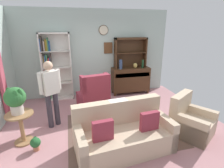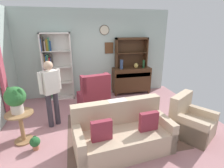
{
  "view_description": "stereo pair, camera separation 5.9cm",
  "coord_description": "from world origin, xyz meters",
  "px_view_note": "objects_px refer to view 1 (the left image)",
  "views": [
    {
      "loc": [
        -0.85,
        -3.62,
        2.25
      ],
      "look_at": [
        0.1,
        0.2,
        0.95
      ],
      "focal_mm": 27.78,
      "sensor_mm": 36.0,
      "label": 1
    },
    {
      "loc": [
        -0.79,
        -3.64,
        2.25
      ],
      "look_at": [
        0.1,
        0.2,
        0.95
      ],
      "focal_mm": 27.78,
      "sensor_mm": 36.0,
      "label": 2
    }
  ],
  "objects_px": {
    "plant_stand": "(21,125)",
    "sideboard_hutch": "(130,48)",
    "armchair_floral": "(190,122)",
    "person_reading": "(51,90)",
    "vase_tall": "(121,64)",
    "vase_round": "(135,65)",
    "bottle_wine": "(143,64)",
    "coffee_table": "(109,113)",
    "potted_plant_small": "(35,143)",
    "potted_plant_large": "(15,99)",
    "sideboard": "(130,79)",
    "wingback_chair": "(94,96)",
    "book_stack": "(108,108)",
    "bookshelf": "(54,67)",
    "couch_floral": "(123,134)"
  },
  "relations": [
    {
      "from": "vase_tall",
      "to": "vase_round",
      "type": "bearing_deg",
      "value": 1.49
    },
    {
      "from": "plant_stand",
      "to": "book_stack",
      "type": "height_order",
      "value": "plant_stand"
    },
    {
      "from": "coffee_table",
      "to": "armchair_floral",
      "type": "bearing_deg",
      "value": -22.58
    },
    {
      "from": "sideboard_hutch",
      "to": "bottle_wine",
      "type": "relative_size",
      "value": 4.02
    },
    {
      "from": "wingback_chair",
      "to": "bottle_wine",
      "type": "bearing_deg",
      "value": 24.92
    },
    {
      "from": "armchair_floral",
      "to": "sideboard_hutch",
      "type": "bearing_deg",
      "value": 98.69
    },
    {
      "from": "sideboard_hutch",
      "to": "potted_plant_large",
      "type": "bearing_deg",
      "value": -144.28
    },
    {
      "from": "plant_stand",
      "to": "person_reading",
      "type": "bearing_deg",
      "value": 41.48
    },
    {
      "from": "wingback_chair",
      "to": "book_stack",
      "type": "relative_size",
      "value": 4.58
    },
    {
      "from": "vase_tall",
      "to": "vase_round",
      "type": "relative_size",
      "value": 1.8
    },
    {
      "from": "sideboard_hutch",
      "to": "person_reading",
      "type": "height_order",
      "value": "sideboard_hutch"
    },
    {
      "from": "wingback_chair",
      "to": "sideboard_hutch",
      "type": "bearing_deg",
      "value": 36.09
    },
    {
      "from": "vase_round",
      "to": "book_stack",
      "type": "relative_size",
      "value": 0.74
    },
    {
      "from": "armchair_floral",
      "to": "potted_plant_small",
      "type": "relative_size",
      "value": 3.98
    },
    {
      "from": "potted_plant_small",
      "to": "coffee_table",
      "type": "xyz_separation_m",
      "value": [
        1.55,
        0.45,
        0.2
      ]
    },
    {
      "from": "coffee_table",
      "to": "bottle_wine",
      "type": "bearing_deg",
      "value": 49.69
    },
    {
      "from": "sideboard",
      "to": "coffee_table",
      "type": "relative_size",
      "value": 1.62
    },
    {
      "from": "sideboard",
      "to": "bookshelf",
      "type": "bearing_deg",
      "value": 178.04
    },
    {
      "from": "person_reading",
      "to": "book_stack",
      "type": "xyz_separation_m",
      "value": [
        1.24,
        -0.33,
        -0.45
      ]
    },
    {
      "from": "potted_plant_large",
      "to": "potted_plant_small",
      "type": "relative_size",
      "value": 2.01
    },
    {
      "from": "plant_stand",
      "to": "sideboard_hutch",
      "type": "bearing_deg",
      "value": 36.01
    },
    {
      "from": "wingback_chair",
      "to": "plant_stand",
      "type": "distance_m",
      "value": 2.01
    },
    {
      "from": "vase_tall",
      "to": "potted_plant_small",
      "type": "height_order",
      "value": "vase_tall"
    },
    {
      "from": "potted_plant_large",
      "to": "book_stack",
      "type": "relative_size",
      "value": 2.34
    },
    {
      "from": "wingback_chair",
      "to": "potted_plant_small",
      "type": "distance_m",
      "value": 2.03
    },
    {
      "from": "sideboard_hutch",
      "to": "potted_plant_large",
      "type": "xyz_separation_m",
      "value": [
        -3.08,
        -2.21,
        -0.6
      ]
    },
    {
      "from": "plant_stand",
      "to": "vase_round",
      "type": "bearing_deg",
      "value": 32.71
    },
    {
      "from": "sideboard",
      "to": "book_stack",
      "type": "relative_size",
      "value": 5.67
    },
    {
      "from": "sideboard",
      "to": "armchair_floral",
      "type": "height_order",
      "value": "sideboard"
    },
    {
      "from": "vase_round",
      "to": "armchair_floral",
      "type": "distance_m",
      "value": 2.73
    },
    {
      "from": "person_reading",
      "to": "coffee_table",
      "type": "relative_size",
      "value": 1.95
    },
    {
      "from": "vase_round",
      "to": "potted_plant_large",
      "type": "xyz_separation_m",
      "value": [
        -3.21,
        -2.04,
        -0.04
      ]
    },
    {
      "from": "potted_plant_small",
      "to": "sideboard",
      "type": "bearing_deg",
      "value": 41.4
    },
    {
      "from": "bookshelf",
      "to": "sideboard",
      "type": "relative_size",
      "value": 1.62
    },
    {
      "from": "sideboard_hutch",
      "to": "bottle_wine",
      "type": "height_order",
      "value": "sideboard_hutch"
    },
    {
      "from": "bottle_wine",
      "to": "potted_plant_large",
      "type": "relative_size",
      "value": 0.51
    },
    {
      "from": "person_reading",
      "to": "coffee_table",
      "type": "distance_m",
      "value": 1.43
    },
    {
      "from": "person_reading",
      "to": "vase_tall",
      "type": "bearing_deg",
      "value": 36.08
    },
    {
      "from": "bookshelf",
      "to": "person_reading",
      "type": "xyz_separation_m",
      "value": [
        0.03,
        -1.69,
        -0.16
      ]
    },
    {
      "from": "wingback_chair",
      "to": "sideboard",
      "type": "bearing_deg",
      "value": 33.14
    },
    {
      "from": "sideboard",
      "to": "person_reading",
      "type": "distance_m",
      "value": 2.99
    },
    {
      "from": "potted_plant_small",
      "to": "plant_stand",
      "type": "bearing_deg",
      "value": 130.83
    },
    {
      "from": "couch_floral",
      "to": "vase_tall",
      "type": "bearing_deg",
      "value": 74.45
    },
    {
      "from": "bookshelf",
      "to": "potted_plant_small",
      "type": "height_order",
      "value": "bookshelf"
    },
    {
      "from": "wingback_chair",
      "to": "potted_plant_large",
      "type": "bearing_deg",
      "value": -144.62
    },
    {
      "from": "bookshelf",
      "to": "sideboard_hutch",
      "type": "bearing_deg",
      "value": 0.53
    },
    {
      "from": "sideboard_hutch",
      "to": "plant_stand",
      "type": "height_order",
      "value": "sideboard_hutch"
    },
    {
      "from": "sideboard_hutch",
      "to": "plant_stand",
      "type": "bearing_deg",
      "value": -143.99
    },
    {
      "from": "vase_round",
      "to": "book_stack",
      "type": "bearing_deg",
      "value": -126.43
    },
    {
      "from": "bookshelf",
      "to": "wingback_chair",
      "type": "bearing_deg",
      "value": -43.52
    }
  ]
}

